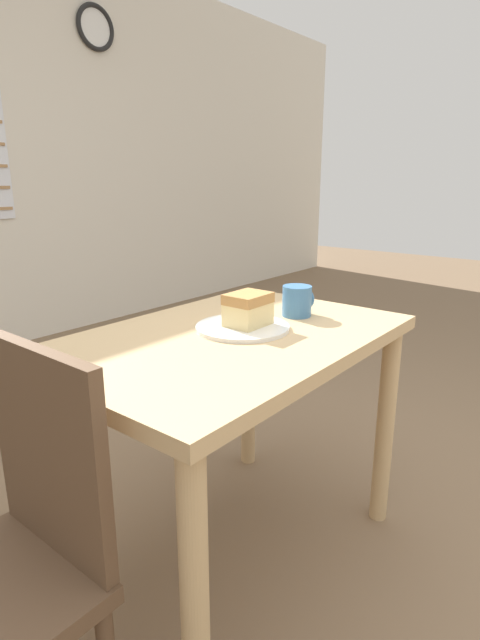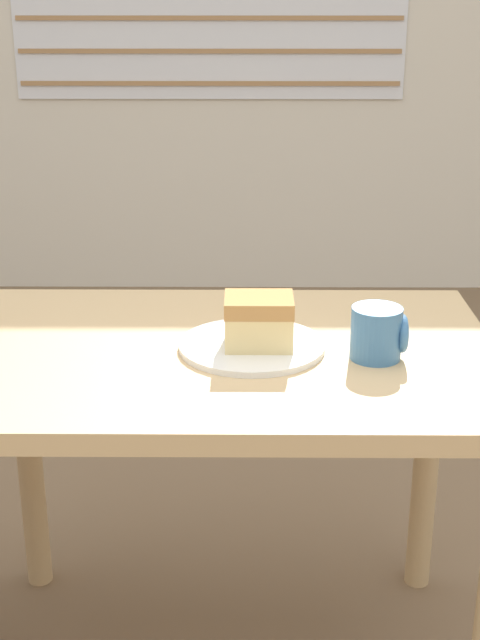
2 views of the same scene
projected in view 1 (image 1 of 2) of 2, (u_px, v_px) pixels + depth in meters
The scene contains 6 objects.
ground_plane at pixel (340, 601), 1.45m from camera, with size 14.00×14.00×0.00m, color #7A6047.
dining_table_near at pixel (230, 372), 1.46m from camera, with size 1.04×0.70×0.75m.
chair_near_window at pixel (7, 560), 0.96m from camera, with size 0.38×0.38×0.87m.
plate at pixel (243, 327), 1.47m from camera, with size 0.28×0.28×0.01m.
cake_slice at pixel (248, 309), 1.46m from camera, with size 0.13×0.10×0.10m.
coffee_mug at pixel (298, 301), 1.61m from camera, with size 0.10×0.09×0.10m.
Camera 1 is at (-1.09, -0.51, 1.18)m, focal length 28.00 mm.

